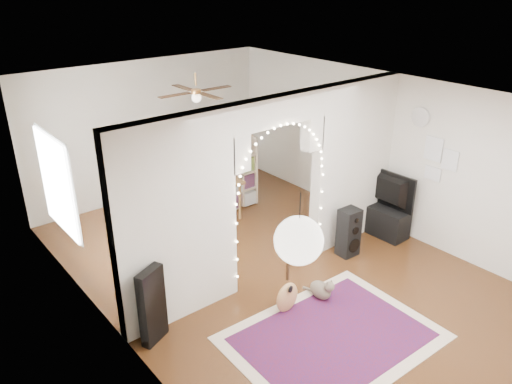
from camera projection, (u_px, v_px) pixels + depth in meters
floor at (275, 269)px, 7.67m from camera, size 7.50×7.50×0.00m
ceiling at (278, 95)px, 6.56m from camera, size 5.00×7.50×0.02m
wall_back at (150, 129)px, 9.76m from camera, size 5.00×0.02×2.70m
wall_left at (112, 245)px, 5.67m from camera, size 0.02×7.50×2.70m
wall_right at (385, 152)px, 8.56m from camera, size 0.02×7.50×2.70m
divider_wall at (276, 184)px, 7.08m from camera, size 5.00×0.20×2.70m
fairy_lights at (283, 179)px, 6.94m from camera, size 1.64×0.04×1.60m
window at (57, 184)px, 6.90m from camera, size 0.04×1.20×1.40m
wall_clock at (421, 117)px, 7.82m from camera, size 0.03×0.31×0.31m
picture_frames at (438, 160)px, 7.78m from camera, size 0.02×0.50×0.70m
paper_lantern at (299, 241)px, 3.95m from camera, size 0.40×0.40×0.40m
ceiling_fan at (196, 92)px, 8.10m from camera, size 1.10×1.10×0.30m
area_rug at (333, 337)px, 6.24m from camera, size 2.58×1.97×0.02m
guitar_case at (152, 306)px, 6.01m from camera, size 0.41×0.27×1.01m
acoustic_guitar at (287, 286)px, 6.57m from camera, size 0.39×0.24×0.91m
tabby_cat at (322, 289)px, 6.94m from camera, size 0.26×0.53×0.34m
floor_speaker at (349, 232)px, 7.91m from camera, size 0.32×0.29×0.80m
media_console at (380, 219)px, 8.66m from camera, size 0.42×1.01×0.50m
tv at (383, 190)px, 8.43m from camera, size 0.16×1.08×0.62m
bookcase at (224, 177)px, 9.24m from camera, size 1.39×0.76×1.39m
dining_table at (206, 185)px, 8.93m from camera, size 1.28×0.93×0.76m
flower_vase at (205, 176)px, 8.86m from camera, size 0.20×0.20×0.19m
dining_chair_left at (165, 211)px, 8.98m from camera, size 0.57×0.59×0.47m
dining_chair_right at (208, 181)px, 10.19m from camera, size 0.71×0.72×0.53m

